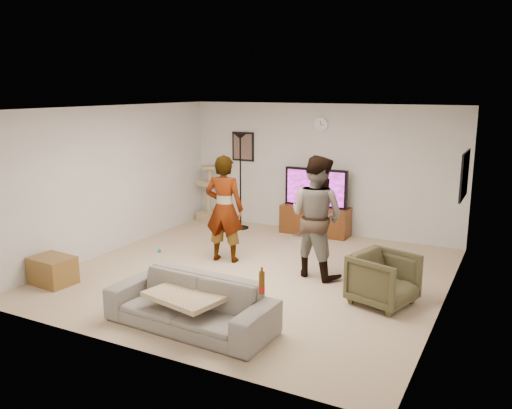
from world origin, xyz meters
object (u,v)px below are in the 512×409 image
at_px(floor_lamp, 240,181).
at_px(beer_bottle, 262,283).
at_px(tv_stand, 315,220).
at_px(tv, 316,188).
at_px(armchair, 384,279).
at_px(person_right, 316,217).
at_px(person_left, 224,209).
at_px(sofa, 190,303).
at_px(side_table, 53,270).
at_px(cat_tree, 208,193).

distance_m(floor_lamp, beer_bottle, 4.99).
xyz_separation_m(tv_stand, tv, (0.00, 0.00, 0.65)).
distance_m(tv_stand, tv, 0.65).
bearing_deg(tv_stand, tv, 0.00).
distance_m(beer_bottle, armchair, 1.99).
xyz_separation_m(person_right, armchair, (1.19, -0.63, -0.57)).
xyz_separation_m(tv_stand, person_left, (-0.74, -2.19, 0.60)).
relative_size(sofa, armchair, 2.71).
distance_m(person_right, side_table, 3.93).
relative_size(floor_lamp, sofa, 0.94).
distance_m(tv_stand, cat_tree, 2.43).
relative_size(tv, armchair, 1.65).
bearing_deg(person_left, floor_lamp, -78.68).
bearing_deg(beer_bottle, cat_tree, 128.30).
height_order(floor_lamp, beer_bottle, floor_lamp).
bearing_deg(floor_lamp, armchair, -35.41).
bearing_deg(armchair, tv, 52.91).
bearing_deg(sofa, tv, 95.00).
bearing_deg(tv_stand, person_left, -108.66).
bearing_deg(side_table, person_left, 50.89).
distance_m(person_left, beer_bottle, 2.98).
bearing_deg(person_left, armchair, 157.46).
xyz_separation_m(person_left, side_table, (-1.67, -2.06, -0.67)).
distance_m(tv_stand, side_table, 4.88).
bearing_deg(tv_stand, armchair, -53.91).
relative_size(cat_tree, sofa, 0.59).
height_order(tv, armchair, tv).
height_order(person_right, side_table, person_right).
xyz_separation_m(tv_stand, armchair, (2.03, -2.78, 0.07)).
relative_size(tv_stand, sofa, 0.65).
xyz_separation_m(cat_tree, person_left, (1.67, -2.14, 0.27)).
distance_m(cat_tree, beer_bottle, 5.69).
distance_m(cat_tree, armchair, 5.22).
relative_size(person_left, side_table, 2.89).
relative_size(sofa, beer_bottle, 8.20).
bearing_deg(person_left, person_right, 170.88).
height_order(tv_stand, side_table, tv_stand).
xyz_separation_m(cat_tree, armchair, (4.44, -2.73, -0.26)).
relative_size(cat_tree, person_right, 0.66).
xyz_separation_m(sofa, side_table, (-2.59, 0.27, -0.10)).
bearing_deg(person_left, tv, -119.07).
bearing_deg(side_table, person_right, 32.82).
bearing_deg(armchair, beer_bottle, 169.16).
distance_m(armchair, side_table, 4.68).
bearing_deg(tv, side_table, -119.61).
bearing_deg(tv, person_right, -68.77).
xyz_separation_m(person_right, side_table, (-3.25, -2.09, -0.71)).
bearing_deg(person_right, armchair, 166.52).
bearing_deg(sofa, tv_stand, 95.00).
bearing_deg(beer_bottle, side_table, 175.64).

